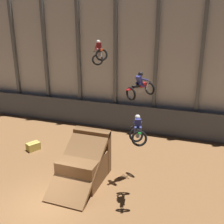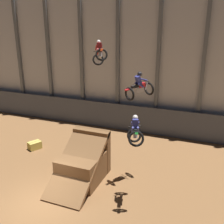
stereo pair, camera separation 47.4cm
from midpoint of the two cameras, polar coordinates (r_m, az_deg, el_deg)
ground_plane at (r=14.65m, az=-14.61°, el=-18.69°), size 60.00×60.00×0.00m
arena_back_wall at (r=22.31m, az=2.03°, el=10.68°), size 32.00×0.40×11.39m
lower_barrier at (r=22.80m, az=1.36°, el=-0.92°), size 31.36×0.20×2.29m
dirt_ramp at (r=15.80m, az=-5.15°, el=-10.91°), size 2.31×4.20×2.83m
rider_bike_left_air at (r=16.41m, az=-1.89°, el=12.62°), size 1.53×1.79×1.64m
rider_bike_center_air at (r=14.17m, az=6.93°, el=5.37°), size 1.45×1.73×1.49m
rider_bike_right_air at (r=12.65m, az=6.14°, el=-4.42°), size 1.26×1.81×1.63m
hay_bale_trackside at (r=20.17m, az=-15.83°, el=-6.99°), size 0.94×1.07×0.57m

